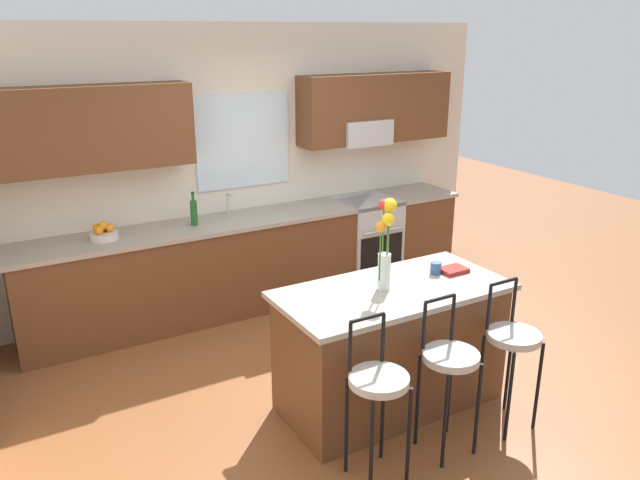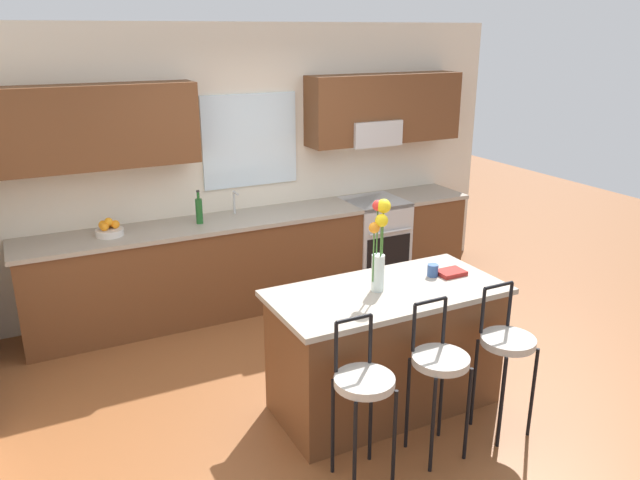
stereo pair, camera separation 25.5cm
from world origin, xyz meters
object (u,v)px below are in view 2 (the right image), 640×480
oven_range (374,241)px  kitchen_island (385,348)px  bar_stool_middle (439,366)px  mug_ceramic (433,270)px  bar_stool_far (507,347)px  cookbook (451,273)px  bar_stool_near (364,388)px  flower_vase (379,242)px  fruit_bowl_oranges (109,229)px  bottle_olive_oil (199,210)px

oven_range → kitchen_island: bearing=-119.5°
bar_stool_middle → mug_ceramic: bearing=57.7°
bar_stool_far → cookbook: (0.02, 0.64, 0.30)m
kitchen_island → bar_stool_near: bearing=-131.8°
kitchen_island → flower_vase: (-0.07, 0.02, 0.81)m
bar_stool_middle → fruit_bowl_oranges: size_ratio=4.34×
bar_stool_near → fruit_bowl_oranges: 2.92m
kitchen_island → fruit_bowl_oranges: bearing=125.7°
kitchen_island → fruit_bowl_oranges: 2.65m
kitchen_island → bottle_olive_oil: (-0.71, 2.11, 0.58)m
bar_stool_far → flower_vase: bearing=134.1°
bar_stool_near → cookbook: size_ratio=5.21×
kitchen_island → bar_stool_far: 0.84m
kitchen_island → bar_stool_far: size_ratio=1.58×
flower_vase → fruit_bowl_oranges: (-1.45, 2.09, -0.30)m
flower_vase → fruit_bowl_oranges: 2.56m
bar_stool_middle → bar_stool_far: same height
flower_vase → cookbook: (0.63, 0.00, -0.34)m
flower_vase → mug_ceramic: flower_vase is taller
cookbook → fruit_bowl_oranges: bearing=135.0°
kitchen_island → mug_ceramic: bearing=8.4°
kitchen_island → bar_stool_far: (0.55, -0.62, 0.17)m
bar_stool_far → cookbook: size_ratio=5.21×
oven_range → bottle_olive_oil: bottle_olive_oil is taller
oven_range → bottle_olive_oil: bearing=179.3°
bar_stool_middle → flower_vase: size_ratio=1.61×
kitchen_island → bar_stool_near: 0.84m
mug_ceramic → cookbook: mug_ceramic is taller
mug_ceramic → bar_stool_near: bearing=-145.3°
bar_stool_near → bottle_olive_oil: 2.76m
kitchen_island → bar_stool_near: (-0.55, -0.62, 0.17)m
flower_vase → mug_ceramic: 0.59m
oven_range → kitchen_island: 2.40m
mug_ceramic → bar_stool_far: bearing=-80.0°
oven_range → fruit_bowl_oranges: (-2.70, 0.03, 0.52)m
kitchen_island → flower_vase: flower_vase is taller
bar_stool_near → bottle_olive_oil: size_ratio=3.31×
mug_ceramic → fruit_bowl_oranges: (-1.95, 2.05, 0.01)m
bar_stool_far → bottle_olive_oil: bottle_olive_oil is taller
kitchen_island → cookbook: bearing=2.6°
bar_stool_far → fruit_bowl_oranges: size_ratio=4.34×
kitchen_island → mug_ceramic: mug_ceramic is taller
fruit_bowl_oranges → bottle_olive_oil: size_ratio=0.76×
cookbook → fruit_bowl_oranges: fruit_bowl_oranges is taller
flower_vase → bar_stool_middle: bearing=-84.0°
mug_ceramic → cookbook: 0.14m
bar_stool_middle → bar_stool_far: (0.55, 0.00, 0.00)m
flower_vase → mug_ceramic: bearing=4.9°
oven_range → bar_stool_middle: size_ratio=0.88×
bar_stool_near → mug_ceramic: (0.98, 0.68, 0.33)m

